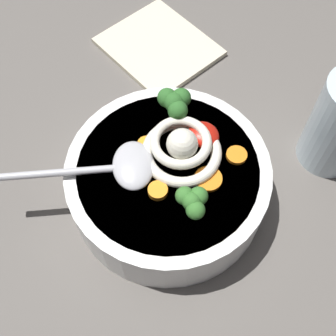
# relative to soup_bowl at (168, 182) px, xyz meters

# --- Properties ---
(table_slab) EXTENTS (1.19, 1.19, 0.04)m
(table_slab) POSITION_rel_soup_bowl_xyz_m (-0.01, 0.03, -0.06)
(table_slab) COLOR #5B5651
(table_slab) RESTS_ON ground
(soup_bowl) EXTENTS (0.22, 0.22, 0.07)m
(soup_bowl) POSITION_rel_soup_bowl_xyz_m (0.00, 0.00, 0.00)
(soup_bowl) COLOR white
(soup_bowl) RESTS_ON table_slab
(noodle_pile) EXTENTS (0.10, 0.09, 0.04)m
(noodle_pile) POSITION_rel_soup_bowl_xyz_m (0.00, -0.02, 0.04)
(noodle_pile) COLOR silver
(noodle_pile) RESTS_ON soup_bowl
(soup_spoon) EXTENTS (0.13, 0.16, 0.02)m
(soup_spoon) POSITION_rel_soup_bowl_xyz_m (0.03, 0.04, 0.04)
(soup_spoon) COLOR #B7B7BC
(soup_spoon) RESTS_ON soup_bowl
(chili_sauce_dollop) EXTENTS (0.04, 0.03, 0.02)m
(chili_sauce_dollop) POSITION_rel_soup_bowl_xyz_m (0.00, -0.05, 0.04)
(chili_sauce_dollop) COLOR #B2190F
(chili_sauce_dollop) RESTS_ON soup_bowl
(broccoli_floret_near_spoon) EXTENTS (0.04, 0.04, 0.03)m
(broccoli_floret_near_spoon) POSITION_rel_soup_bowl_xyz_m (0.05, -0.05, 0.05)
(broccoli_floret_near_spoon) COLOR #7A9E60
(broccoli_floret_near_spoon) RESTS_ON soup_bowl
(broccoli_floret_beside_noodles) EXTENTS (0.04, 0.03, 0.03)m
(broccoli_floret_beside_noodles) POSITION_rel_soup_bowl_xyz_m (-0.05, 0.02, 0.05)
(broccoli_floret_beside_noodles) COLOR #7A9E60
(broccoli_floret_beside_noodles) RESTS_ON soup_bowl
(carrot_slice_beside_chili) EXTENTS (0.02, 0.02, 0.00)m
(carrot_slice_beside_chili) POSITION_rel_soup_bowl_xyz_m (-0.04, -0.06, 0.03)
(carrot_slice_beside_chili) COLOR orange
(carrot_slice_beside_chili) RESTS_ON soup_bowl
(carrot_slice_center) EXTENTS (0.02, 0.02, 0.01)m
(carrot_slice_center) POSITION_rel_soup_bowl_xyz_m (-0.01, 0.03, 0.04)
(carrot_slice_center) COLOR orange
(carrot_slice_center) RESTS_ON soup_bowl
(carrot_slice_extra_a) EXTENTS (0.03, 0.03, 0.00)m
(carrot_slice_extra_a) POSITION_rel_soup_bowl_xyz_m (-0.04, -0.02, 0.03)
(carrot_slice_extra_a) COLOR orange
(carrot_slice_extra_a) RESTS_ON soup_bowl
(carrot_slice_right) EXTENTS (0.02, 0.02, 0.00)m
(carrot_slice_right) POSITION_rel_soup_bowl_xyz_m (0.04, -0.00, 0.03)
(carrot_slice_right) COLOR orange
(carrot_slice_right) RESTS_ON soup_bowl
(folded_napkin) EXTENTS (0.15, 0.14, 0.01)m
(folded_napkin) POSITION_rel_soup_bowl_xyz_m (0.18, -0.15, -0.03)
(folded_napkin) COLOR beige
(folded_napkin) RESTS_ON table_slab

